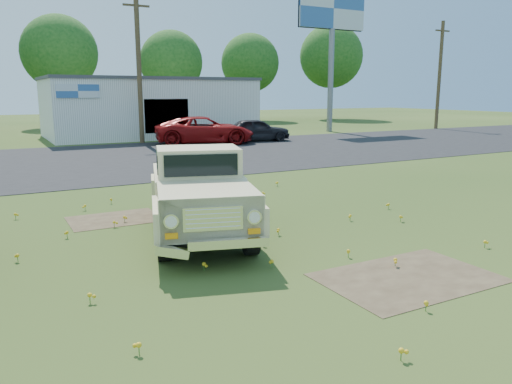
# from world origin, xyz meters

# --- Properties ---
(ground) EXTENTS (140.00, 140.00, 0.00)m
(ground) POSITION_xyz_m (0.00, 0.00, 0.00)
(ground) COLOR #294115
(ground) RESTS_ON ground
(asphalt_lot) EXTENTS (90.00, 14.00, 0.02)m
(asphalt_lot) POSITION_xyz_m (0.00, 15.00, 0.00)
(asphalt_lot) COLOR black
(asphalt_lot) RESTS_ON ground
(dirt_patch_a) EXTENTS (3.00, 2.00, 0.01)m
(dirt_patch_a) POSITION_xyz_m (1.50, -3.00, 0.00)
(dirt_patch_a) COLOR #453525
(dirt_patch_a) RESTS_ON ground
(dirt_patch_b) EXTENTS (2.20, 1.60, 0.01)m
(dirt_patch_b) POSITION_xyz_m (-2.00, 3.50, 0.00)
(dirt_patch_b) COLOR #453525
(dirt_patch_b) RESTS_ON ground
(commercial_building) EXTENTS (14.20, 8.20, 4.15)m
(commercial_building) POSITION_xyz_m (6.00, 26.99, 2.10)
(commercial_building) COLOR #BBBAB6
(commercial_building) RESTS_ON ground
(billboard) EXTENTS (6.10, 0.45, 11.05)m
(billboard) POSITION_xyz_m (20.00, 24.04, 8.54)
(billboard) COLOR slate
(billboard) RESTS_ON ground
(utility_pole_mid) EXTENTS (1.60, 0.30, 9.00)m
(utility_pole_mid) POSITION_xyz_m (4.00, 22.00, 4.60)
(utility_pole_mid) COLOR #3F2C1D
(utility_pole_mid) RESTS_ON ground
(utility_pole_east) EXTENTS (1.60, 0.30, 9.00)m
(utility_pole_east) POSITION_xyz_m (30.00, 22.00, 4.60)
(utility_pole_east) COLOR #3F2C1D
(utility_pole_east) RESTS_ON ground
(treeline_d) EXTENTS (6.72, 6.72, 10.00)m
(treeline_d) POSITION_xyz_m (2.00, 40.50, 6.62)
(treeline_d) COLOR #3C2B1B
(treeline_d) RESTS_ON ground
(treeline_e) EXTENTS (6.08, 6.08, 9.04)m
(treeline_e) POSITION_xyz_m (12.00, 39.00, 5.98)
(treeline_e) COLOR #3C2B1B
(treeline_e) RESTS_ON ground
(treeline_f) EXTENTS (6.40, 6.40, 9.52)m
(treeline_f) POSITION_xyz_m (22.00, 41.50, 6.30)
(treeline_f) COLOR #3C2B1B
(treeline_f) RESTS_ON ground
(treeline_g) EXTENTS (7.36, 7.36, 10.95)m
(treeline_g) POSITION_xyz_m (32.00, 40.00, 7.25)
(treeline_g) COLOR #3C2B1B
(treeline_g) RESTS_ON ground
(vintage_pickup_truck) EXTENTS (3.56, 5.79, 1.97)m
(vintage_pickup_truck) POSITION_xyz_m (-0.61, 1.26, 0.98)
(vintage_pickup_truck) COLOR tan
(vintage_pickup_truck) RESTS_ON ground
(red_pickup) EXTENTS (6.46, 4.10, 1.66)m
(red_pickup) POSITION_xyz_m (7.19, 19.50, 0.83)
(red_pickup) COLOR maroon
(red_pickup) RESTS_ON ground
(dark_sedan) EXTENTS (4.56, 2.72, 1.46)m
(dark_sedan) POSITION_xyz_m (10.91, 19.66, 0.73)
(dark_sedan) COLOR black
(dark_sedan) RESTS_ON ground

